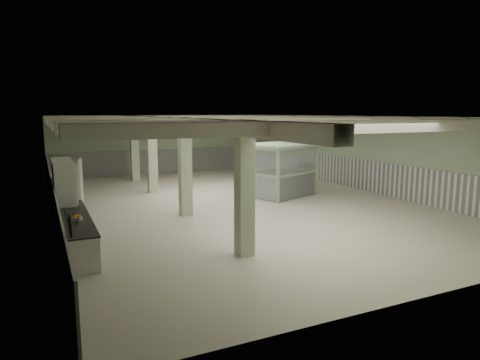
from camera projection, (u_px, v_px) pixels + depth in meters
name	position (u px, v px, depth m)	size (l,w,h in m)	color
floor	(236.00, 204.00, 17.88)	(20.00, 20.00, 0.00)	silver
ceiling	(236.00, 117.00, 17.31)	(14.00, 20.00, 0.02)	white
wall_back	(168.00, 144.00, 26.52)	(14.00, 0.02, 3.60)	#A3BA94
wall_front	(441.00, 211.00, 8.66)	(14.00, 0.02, 3.60)	#A3BA94
wall_left	(50.00, 171.00, 14.64)	(0.02, 20.00, 3.60)	#A3BA94
wall_right	(368.00, 154.00, 20.55)	(0.02, 20.00, 3.60)	#A3BA94
wainscot_left	(53.00, 201.00, 14.82)	(0.05, 19.90, 1.50)	white
wainscot_right	(366.00, 175.00, 20.70)	(0.05, 19.90, 1.50)	white
wainscot_back	(169.00, 161.00, 26.67)	(13.90, 0.05, 1.50)	white
girder	(176.00, 123.00, 16.29)	(0.45, 19.90, 0.40)	white
beam_a	(361.00, 127.00, 10.64)	(13.90, 0.35, 0.32)	white
beam_b	(305.00, 124.00, 12.87)	(13.90, 0.35, 0.32)	white
beam_c	(265.00, 122.00, 15.11)	(13.90, 0.35, 0.32)	white
beam_d	(236.00, 121.00, 17.34)	(13.90, 0.35, 0.32)	white
beam_e	(213.00, 120.00, 19.57)	(13.90, 0.35, 0.32)	white
beam_f	(195.00, 119.00, 21.80)	(13.90, 0.35, 0.32)	white
beam_g	(180.00, 119.00, 24.04)	(13.90, 0.35, 0.32)	white
column_a	(245.00, 189.00, 11.18)	(0.42, 0.42, 3.60)	#B4C59E
column_b	(185.00, 167.00, 15.65)	(0.42, 0.42, 3.60)	#B4C59E
column_c	(152.00, 155.00, 20.11)	(0.42, 0.42, 3.60)	#B4C59E
column_d	(134.00, 148.00, 23.68)	(0.42, 0.42, 3.60)	#B4C59E
hook_rail	(66.00, 218.00, 7.88)	(0.02, 0.02, 1.20)	black
pendant_front	(318.00, 136.00, 13.14)	(0.44, 0.44, 0.22)	#324332
pendant_mid	(241.00, 130.00, 18.06)	(0.44, 0.44, 0.22)	#324332
pendant_back	(201.00, 126.00, 22.52)	(0.44, 0.44, 0.22)	#324332
prep_counter	(75.00, 232.00, 12.00)	(0.82, 4.71, 0.91)	silver
pitcher_near	(66.00, 198.00, 13.64)	(0.21, 0.24, 0.31)	silver
pitcher_far	(70.00, 200.00, 13.45)	(0.20, 0.23, 0.30)	silver
veg_colander	(72.00, 199.00, 13.81)	(0.41, 0.41, 0.19)	#3B3B40
orange_bowl	(77.00, 219.00, 11.44)	(0.26, 0.26, 0.09)	#B2B2B7
skillet_near	(70.00, 231.00, 7.85)	(0.28, 0.28, 0.04)	black
skillet_far	(69.00, 226.00, 8.15)	(0.26, 0.26, 0.03)	black
walkin_cooler	(65.00, 194.00, 14.04)	(0.88, 2.47, 2.26)	silver
guard_booth	(278.00, 160.00, 19.45)	(3.59, 3.32, 2.39)	#96B490
filing_cabinet	(305.00, 177.00, 20.69)	(0.45, 0.64, 1.38)	#575849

